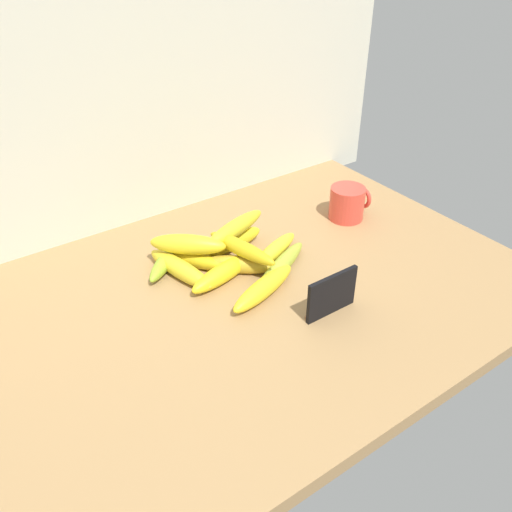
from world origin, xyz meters
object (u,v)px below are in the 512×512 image
at_px(chalkboard_sign, 331,296).
at_px(banana_4, 168,258).
at_px(banana_6, 224,272).
at_px(banana_11, 235,228).
at_px(coffee_mug, 348,203).
at_px(banana_0, 228,242).
at_px(banana_10, 242,248).
at_px(banana_1, 192,259).
at_px(banana_7, 274,251).
at_px(banana_3, 280,267).
at_px(banana_2, 264,288).
at_px(banana_9, 188,244).
at_px(banana_8, 180,269).
at_px(banana_5, 239,264).

height_order(chalkboard_sign, banana_4, chalkboard_sign).
distance_m(banana_6, banana_11, 0.11).
height_order(coffee_mug, banana_0, coffee_mug).
distance_m(banana_0, banana_10, 0.08).
bearing_deg(banana_1, chalkboard_sign, -64.20).
relative_size(banana_1, banana_11, 0.95).
xyz_separation_m(banana_7, banana_11, (-0.06, 0.07, 0.04)).
bearing_deg(banana_3, banana_7, 63.73).
bearing_deg(banana_2, banana_9, 111.86).
relative_size(banana_0, banana_8, 0.93).
bearing_deg(banana_1, banana_0, 4.18).
height_order(banana_4, banana_10, banana_10).
height_order(coffee_mug, banana_2, coffee_mug).
distance_m(banana_10, banana_11, 0.07).
bearing_deg(banana_0, coffee_mug, -7.58).
distance_m(banana_4, banana_9, 0.06).
bearing_deg(banana_10, banana_1, 137.96).
bearing_deg(banana_11, chalkboard_sign, -83.42).
bearing_deg(banana_0, banana_8, -168.92).
bearing_deg(banana_7, banana_1, 155.86).
bearing_deg(banana_1, banana_4, 138.57).
bearing_deg(banana_7, chalkboard_sign, -96.97).
height_order(banana_7, banana_8, banana_8).
distance_m(banana_0, banana_6, 0.11).
height_order(banana_5, banana_11, banana_11).
bearing_deg(banana_2, banana_8, 124.13).
relative_size(banana_1, banana_5, 1.12).
distance_m(banana_8, banana_9, 0.05).
xyz_separation_m(banana_0, banana_9, (-0.10, -0.00, 0.03)).
height_order(banana_6, banana_7, banana_6).
relative_size(chalkboard_sign, banana_0, 0.65).
relative_size(coffee_mug, banana_10, 0.56).
xyz_separation_m(banana_1, banana_4, (-0.04, 0.03, -0.00)).
bearing_deg(banana_1, banana_11, -3.30).
bearing_deg(coffee_mug, banana_1, 175.12).
xyz_separation_m(banana_3, banana_5, (-0.06, 0.05, 0.00)).
bearing_deg(banana_8, banana_0, 11.08).
xyz_separation_m(banana_2, banana_4, (-0.10, 0.20, -0.00)).
relative_size(banana_6, banana_8, 0.94).
distance_m(chalkboard_sign, banana_3, 0.15).
bearing_deg(banana_3, banana_11, 103.67).
xyz_separation_m(banana_8, banana_9, (0.03, 0.02, 0.04)).
xyz_separation_m(banana_0, banana_11, (0.01, -0.01, 0.04)).
relative_size(banana_7, banana_9, 1.02).
bearing_deg(banana_5, banana_0, 72.04).
relative_size(chalkboard_sign, banana_7, 0.69).
height_order(chalkboard_sign, banana_2, chalkboard_sign).
distance_m(chalkboard_sign, banana_5, 0.22).
xyz_separation_m(chalkboard_sign, banana_9, (-0.14, 0.28, 0.02)).
bearing_deg(coffee_mug, banana_10, -173.85).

